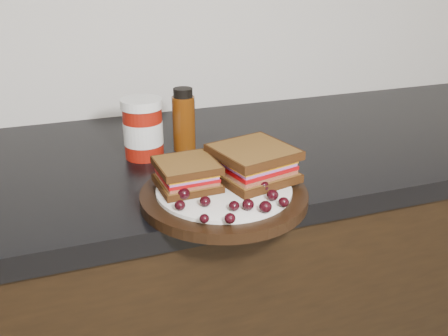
% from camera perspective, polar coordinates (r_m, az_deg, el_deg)
% --- Properties ---
extents(countertop, '(3.98, 0.60, 0.04)m').
position_cam_1_polar(countertop, '(1.03, -13.40, -0.41)').
color(countertop, black).
rests_on(countertop, base_cabinets).
extents(plate, '(0.28, 0.28, 0.02)m').
position_cam_1_polar(plate, '(0.84, 0.00, -3.21)').
color(plate, black).
rests_on(plate, countertop).
extents(sandwich_left, '(0.10, 0.10, 0.04)m').
position_cam_1_polar(sandwich_left, '(0.83, -4.27, -0.70)').
color(sandwich_left, brown).
rests_on(sandwich_left, plate).
extents(sandwich_right, '(0.15, 0.15, 0.06)m').
position_cam_1_polar(sandwich_right, '(0.86, 3.36, 0.56)').
color(sandwich_right, brown).
rests_on(sandwich_right, plate).
extents(grape_0, '(0.02, 0.02, 0.02)m').
position_cam_1_polar(grape_0, '(0.76, -5.06, -4.27)').
color(grape_0, black).
rests_on(grape_0, plate).
extents(grape_1, '(0.02, 0.02, 0.02)m').
position_cam_1_polar(grape_1, '(0.77, -2.16, -3.82)').
color(grape_1, black).
rests_on(grape_1, plate).
extents(grape_2, '(0.01, 0.01, 0.01)m').
position_cam_1_polar(grape_2, '(0.72, -2.26, -5.79)').
color(grape_2, black).
rests_on(grape_2, plate).
extents(grape_3, '(0.02, 0.02, 0.02)m').
position_cam_1_polar(grape_3, '(0.72, 0.68, -5.77)').
color(grape_3, black).
rests_on(grape_3, plate).
extents(grape_4, '(0.02, 0.02, 0.02)m').
position_cam_1_polar(grape_4, '(0.76, 1.15, -4.35)').
color(grape_4, black).
rests_on(grape_4, plate).
extents(grape_5, '(0.02, 0.02, 0.02)m').
position_cam_1_polar(grape_5, '(0.76, 2.77, -4.20)').
color(grape_5, black).
rests_on(grape_5, plate).
extents(grape_6, '(0.02, 0.02, 0.02)m').
position_cam_1_polar(grape_6, '(0.75, 4.76, -4.44)').
color(grape_6, black).
rests_on(grape_6, plate).
extents(grape_7, '(0.02, 0.02, 0.02)m').
position_cam_1_polar(grape_7, '(0.77, 6.84, -3.90)').
color(grape_7, black).
rests_on(grape_7, plate).
extents(grape_8, '(0.02, 0.02, 0.02)m').
position_cam_1_polar(grape_8, '(0.79, 5.58, -3.10)').
color(grape_8, black).
rests_on(grape_8, plate).
extents(grape_9, '(0.02, 0.02, 0.02)m').
position_cam_1_polar(grape_9, '(0.82, 4.52, -2.11)').
color(grape_9, black).
rests_on(grape_9, plate).
extents(grape_10, '(0.02, 0.02, 0.02)m').
position_cam_1_polar(grape_10, '(0.85, 5.22, -1.09)').
color(grape_10, black).
rests_on(grape_10, plate).
extents(grape_11, '(0.02, 0.02, 0.02)m').
position_cam_1_polar(grape_11, '(0.84, 3.98, -1.22)').
color(grape_11, black).
rests_on(grape_11, plate).
extents(grape_12, '(0.02, 0.02, 0.02)m').
position_cam_1_polar(grape_12, '(0.87, 4.83, -0.55)').
color(grape_12, black).
rests_on(grape_12, plate).
extents(grape_13, '(0.02, 0.02, 0.02)m').
position_cam_1_polar(grape_13, '(0.90, 2.22, 0.39)').
color(grape_13, black).
rests_on(grape_13, plate).
extents(grape_14, '(0.02, 0.02, 0.02)m').
position_cam_1_polar(grape_14, '(0.86, -4.52, -0.71)').
color(grape_14, black).
rests_on(grape_14, plate).
extents(grape_15, '(0.02, 0.02, 0.02)m').
position_cam_1_polar(grape_15, '(0.82, -3.97, -1.90)').
color(grape_15, black).
rests_on(grape_15, plate).
extents(grape_16, '(0.02, 0.02, 0.01)m').
position_cam_1_polar(grape_16, '(0.81, -5.11, -2.47)').
color(grape_16, black).
rests_on(grape_16, plate).
extents(grape_17, '(0.02, 0.02, 0.02)m').
position_cam_1_polar(grape_17, '(0.79, -4.63, -2.94)').
color(grape_17, black).
rests_on(grape_17, plate).
extents(grape_18, '(0.02, 0.02, 0.02)m').
position_cam_1_polar(grape_18, '(0.86, -5.10, -0.88)').
color(grape_18, black).
rests_on(grape_18, plate).
extents(grape_19, '(0.02, 0.02, 0.02)m').
position_cam_1_polar(grape_19, '(0.84, -5.68, -1.27)').
color(grape_19, black).
rests_on(grape_19, plate).
extents(grape_20, '(0.02, 0.02, 0.02)m').
position_cam_1_polar(grape_20, '(0.81, -4.40, -2.33)').
color(grape_20, black).
rests_on(grape_20, plate).
extents(condiment_jar, '(0.11, 0.11, 0.12)m').
position_cam_1_polar(condiment_jar, '(1.01, -9.24, 4.50)').
color(condiment_jar, maroon).
rests_on(condiment_jar, countertop).
extents(oil_bottle, '(0.06, 0.06, 0.13)m').
position_cam_1_polar(oil_bottle, '(1.04, -4.62, 5.56)').
color(oil_bottle, '#522608').
rests_on(oil_bottle, countertop).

